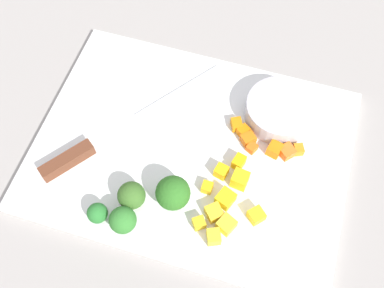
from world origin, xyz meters
TOP-DOWN VIEW (x-y plane):
  - ground_plane at (0.00, 0.00)m, footprint 4.00×4.00m
  - cutting_board at (0.00, 0.00)m, footprint 0.42×0.31m
  - prep_bowl at (0.10, 0.08)m, footprint 0.10×0.10m
  - chef_knife at (-0.12, -0.03)m, footprint 0.19×0.25m
  - carrot_dice_0 at (0.05, 0.05)m, footprint 0.02×0.02m
  - carrot_dice_1 at (0.07, 0.03)m, footprint 0.02×0.02m
  - carrot_dice_2 at (0.12, 0.03)m, footprint 0.03×0.03m
  - carrot_dice_3 at (0.11, 0.03)m, footprint 0.02×0.02m
  - carrot_dice_4 at (0.14, 0.04)m, footprint 0.02×0.02m
  - carrot_dice_5 at (0.06, 0.04)m, footprint 0.02×0.02m
  - carrot_dice_6 at (0.08, 0.02)m, footprint 0.02×0.02m
  - pepper_dice_0 at (0.06, -0.11)m, footprint 0.02×0.02m
  - pepper_dice_1 at (0.05, -0.03)m, footprint 0.02×0.02m
  - pepper_dice_2 at (0.07, -0.03)m, footprint 0.02×0.02m
  - pepper_dice_3 at (0.06, -0.06)m, footprint 0.03×0.03m
  - pepper_dice_4 at (0.07, -0.09)m, footprint 0.03×0.03m
  - pepper_dice_5 at (0.07, -0.01)m, footprint 0.02×0.02m
  - pepper_dice_6 at (0.11, -0.07)m, footprint 0.03×0.03m
  - pepper_dice_7 at (0.05, -0.08)m, footprint 0.03×0.03m
  - pepper_dice_8 at (0.04, -0.10)m, footprint 0.02×0.02m
  - pepper_dice_9 at (0.04, -0.05)m, footprint 0.01×0.01m
  - broccoli_floret_0 at (-0.05, -0.13)m, footprint 0.03×0.03m
  - broccoli_floret_1 at (-0.08, -0.13)m, footprint 0.03×0.03m
  - broccoli_floret_2 at (0.00, -0.08)m, footprint 0.04×0.04m
  - broccoli_floret_3 at (-0.05, -0.10)m, footprint 0.04×0.04m

SIDE VIEW (x-z plane):
  - ground_plane at x=0.00m, z-range 0.00..0.00m
  - cutting_board at x=0.00m, z-range 0.00..0.01m
  - carrot_dice_6 at x=0.08m, z-range 0.01..0.02m
  - carrot_dice_5 at x=0.06m, z-range 0.01..0.02m
  - pepper_dice_9 at x=0.04m, z-range 0.01..0.02m
  - carrot_dice_0 at x=0.05m, z-range 0.01..0.02m
  - carrot_dice_4 at x=0.14m, z-range 0.01..0.02m
  - carrot_dice_1 at x=0.07m, z-range 0.01..0.02m
  - carrot_dice_2 at x=0.12m, z-range 0.01..0.03m
  - pepper_dice_8 at x=0.04m, z-range 0.01..0.03m
  - chef_knife at x=-0.12m, z-range 0.01..0.03m
  - pepper_dice_7 at x=0.05m, z-range 0.01..0.03m
  - pepper_dice_6 at x=0.11m, z-range 0.01..0.03m
  - pepper_dice_5 at x=0.07m, z-range 0.01..0.03m
  - pepper_dice_1 at x=0.05m, z-range 0.01..0.03m
  - carrot_dice_3 at x=0.11m, z-range 0.01..0.03m
  - pepper_dice_4 at x=0.07m, z-range 0.01..0.03m
  - pepper_dice_3 at x=0.06m, z-range 0.01..0.03m
  - pepper_dice_0 at x=0.06m, z-range 0.01..0.03m
  - pepper_dice_2 at x=0.07m, z-range 0.01..0.03m
  - prep_bowl at x=0.10m, z-range 0.01..0.04m
  - broccoli_floret_1 at x=-0.08m, z-range 0.01..0.04m
  - broccoli_floret_3 at x=-0.05m, z-range 0.01..0.05m
  - broccoli_floret_0 at x=-0.05m, z-range 0.01..0.05m
  - broccoli_floret_2 at x=0.00m, z-range 0.01..0.06m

